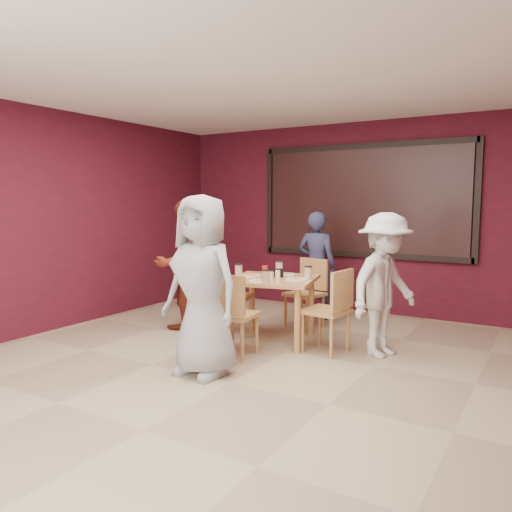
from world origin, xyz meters
The scene contains 11 objects.
floor centered at (0.00, 0.00, 0.00)m, with size 7.00×7.00×0.00m, color tan.
window_blinds centered at (0.00, 3.45, 1.65)m, with size 3.00×0.02×1.50m, color black.
dining_table centered at (-0.34, 1.40, 0.66)m, with size 1.15×1.15×0.90m.
chair_front centered at (-0.40, 0.61, 0.51)m, with size 0.48×0.48×0.90m.
chair_back centered at (-0.28, 2.24, 0.50)m, with size 0.51×0.51×0.89m.
chair_left centered at (-1.02, 1.40, 0.54)m, with size 0.57×0.57×0.95m.
chair_right centered at (0.43, 1.31, 0.52)m, with size 0.50×0.50×0.92m.
diner_front centered at (-0.36, 0.06, 0.85)m, with size 0.84×0.54×1.71m, color #9D9D9D.
diner_back centered at (-0.39, 2.73, 0.75)m, with size 0.55×0.36×1.51m, color #2F3355.
diner_left centered at (-1.64, 1.35, 0.82)m, with size 0.80×0.62×1.65m, color maroon.
diner_right centered at (0.94, 1.52, 0.76)m, with size 0.99×0.57×1.53m, color silver.
Camera 1 is at (2.47, -3.64, 1.65)m, focal length 35.00 mm.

